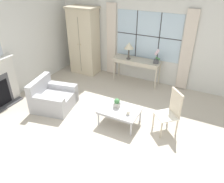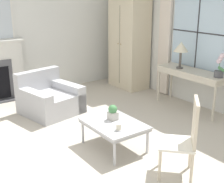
% 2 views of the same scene
% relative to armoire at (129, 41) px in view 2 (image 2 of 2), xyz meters
% --- Properties ---
extents(ground_plane, '(14.00, 14.00, 0.00)m').
position_rel_armoire_xyz_m(ground_plane, '(2.09, -2.67, -1.11)').
color(ground_plane, '#BCB2A3').
extents(wall_back_windowed, '(7.20, 0.14, 2.80)m').
position_rel_armoire_xyz_m(wall_back_windowed, '(2.09, 0.35, 0.28)').
color(wall_back_windowed, silver).
rests_on(wall_back_windowed, ground_plane).
extents(wall_left, '(0.06, 7.20, 2.80)m').
position_rel_armoire_xyz_m(wall_left, '(-0.94, -2.07, 0.29)').
color(wall_left, silver).
rests_on(wall_left, ground_plane).
extents(armoire, '(1.00, 0.62, 2.21)m').
position_rel_armoire_xyz_m(armoire, '(0.00, 0.00, 0.00)').
color(armoire, beige).
rests_on(armoire, ground_plane).
extents(console_table, '(1.48, 0.46, 0.78)m').
position_rel_armoire_xyz_m(console_table, '(1.90, 0.04, -0.42)').
color(console_table, beige).
rests_on(console_table, ground_plane).
extents(table_lamp, '(0.29, 0.29, 0.53)m').
position_rel_armoire_xyz_m(table_lamp, '(1.64, -0.03, 0.08)').
color(table_lamp, '#4C4742').
rests_on(table_lamp, console_table).
extents(potted_orchid, '(0.20, 0.16, 0.44)m').
position_rel_armoire_xyz_m(potted_orchid, '(2.51, 0.03, -0.16)').
color(potted_orchid, '#4C4C51').
rests_on(potted_orchid, console_table).
extents(armchair_upholstered, '(1.13, 1.13, 0.78)m').
position_rel_armoire_xyz_m(armchair_upholstered, '(0.48, -2.31, -0.86)').
color(armchair_upholstered, '#B2B2B7').
rests_on(armchair_upholstered, ground_plane).
extents(side_chair_wooden, '(0.62, 0.62, 1.01)m').
position_rel_armoire_xyz_m(side_chair_wooden, '(3.46, -1.87, -0.55)').
color(side_chair_wooden, white).
rests_on(side_chair_wooden, ground_plane).
extents(coffee_table, '(0.93, 0.68, 0.40)m').
position_rel_armoire_xyz_m(coffee_table, '(2.36, -2.15, -0.75)').
color(coffee_table, '#BCBCC1').
rests_on(coffee_table, ground_plane).
extents(potted_plant_small, '(0.13, 0.13, 0.23)m').
position_rel_armoire_xyz_m(potted_plant_small, '(2.25, -2.10, -0.59)').
color(potted_plant_small, '#BCB7AD').
rests_on(potted_plant_small, coffee_table).
extents(pillar_candle, '(0.10, 0.10, 0.10)m').
position_rel_armoire_xyz_m(pillar_candle, '(2.61, -2.26, -0.66)').
color(pillar_candle, silver).
rests_on(pillar_candle, coffee_table).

